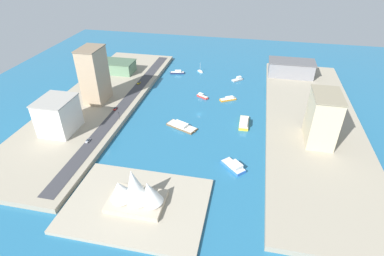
# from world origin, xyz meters

# --- Properties ---
(ground_plane) EXTENTS (440.00, 440.00, 0.00)m
(ground_plane) POSITION_xyz_m (0.00, 0.00, 0.00)
(ground_plane) COLOR #23668E
(quay_west) EXTENTS (70.00, 240.00, 3.58)m
(quay_west) POSITION_xyz_m (-88.96, 0.00, 1.79)
(quay_west) COLOR #9E937F
(quay_west) RESTS_ON ground_plane
(quay_east) EXTENTS (70.00, 240.00, 3.58)m
(quay_east) POSITION_xyz_m (88.96, 0.00, 1.79)
(quay_east) COLOR #9E937F
(quay_east) RESTS_ON ground_plane
(peninsula_point) EXTENTS (75.60, 54.08, 2.00)m
(peninsula_point) POSITION_xyz_m (14.16, 105.55, 1.00)
(peninsula_point) COLOR #A89E89
(peninsula_point) RESTS_ON ground_plane
(road_strip) EXTENTS (9.96, 228.00, 0.15)m
(road_strip) POSITION_xyz_m (63.44, 0.00, 3.65)
(road_strip) COLOR #38383D
(road_strip) RESTS_ON quay_east
(water_taxi_orange) EXTENTS (14.85, 11.23, 3.10)m
(water_taxi_orange) POSITION_xyz_m (-20.87, -29.70, 1.17)
(water_taxi_orange) COLOR orange
(water_taxi_orange) RESTS_ON ground_plane
(barge_flat_brown) EXTENTS (25.22, 17.25, 3.35)m
(barge_flat_brown) POSITION_xyz_m (9.22, 22.92, 1.28)
(barge_flat_brown) COLOR brown
(barge_flat_brown) RESTS_ON ground_plane
(ferry_yellow_fast) EXTENTS (7.17, 21.13, 6.62)m
(ferry_yellow_fast) POSITION_xyz_m (-37.29, 9.75, 2.44)
(ferry_yellow_fast) COLOR yellow
(ferry_yellow_fast) RESTS_ON ground_plane
(patrol_launch_navy) EXTENTS (15.83, 6.71, 3.81)m
(patrol_launch_navy) POSITION_xyz_m (38.13, -79.06, 1.43)
(patrol_launch_navy) COLOR #1E284C
(patrol_launch_navy) RESTS_ON ground_plane
(yacht_sleek_gray) EXTENTS (11.32, 11.09, 3.97)m
(yacht_sleek_gray) POSITION_xyz_m (-25.63, -74.29, 1.32)
(yacht_sleek_gray) COLOR #999EA3
(yacht_sleek_gray) RESTS_ON ground_plane
(tugboat_red) EXTENTS (12.04, 8.61, 3.66)m
(tugboat_red) POSITION_xyz_m (2.41, -29.87, 1.31)
(tugboat_red) COLOR red
(tugboat_red) RESTS_ON ground_plane
(sailboat_small_white) EXTENTS (6.81, 8.01, 10.16)m
(sailboat_small_white) POSITION_xyz_m (15.13, -88.27, 0.86)
(sailboat_small_white) COLOR white
(sailboat_small_white) RESTS_ON ground_plane
(catamaran_blue) EXTENTS (16.80, 16.73, 4.72)m
(catamaran_blue) POSITION_xyz_m (-34.38, 62.92, 1.81)
(catamaran_blue) COLOR blue
(catamaran_blue) RESTS_ON ground_plane
(warehouse_low_gray) EXTENTS (44.89, 22.92, 15.29)m
(warehouse_low_gray) POSITION_xyz_m (-76.56, -89.75, 11.26)
(warehouse_low_gray) COLOR gray
(warehouse_low_gray) RESTS_ON quay_west
(apartment_midrise_tan) EXTENTS (16.64, 24.24, 45.87)m
(apartment_midrise_tan) POSITION_xyz_m (87.93, 0.36, 26.55)
(apartment_midrise_tan) COLOR tan
(apartment_midrise_tan) RESTS_ON quay_east
(office_block_beige) EXTENTS (18.28, 28.70, 35.31)m
(office_block_beige) POSITION_xyz_m (-88.28, 25.13, 21.26)
(office_block_beige) COLOR #C6B793
(office_block_beige) RESTS_ON quay_west
(terminal_long_green) EXTENTS (40.98, 21.31, 11.90)m
(terminal_long_green) POSITION_xyz_m (100.03, -62.18, 9.56)
(terminal_long_green) COLOR slate
(terminal_long_green) RESTS_ON quay_east
(hotel_broad_white) EXTENTS (23.00, 26.86, 25.07)m
(hotel_broad_white) POSITION_xyz_m (92.59, 49.82, 16.15)
(hotel_broad_white) COLOR silver
(hotel_broad_white) RESTS_ON quay_east
(pickup_red) EXTENTS (1.97, 4.33, 1.49)m
(pickup_red) POSITION_xyz_m (67.14, 12.93, 4.46)
(pickup_red) COLOR black
(pickup_red) RESTS_ON road_strip
(sedan_silver) EXTENTS (2.03, 4.52, 1.47)m
(sedan_silver) POSITION_xyz_m (66.73, 59.66, 4.46)
(sedan_silver) COLOR black
(sedan_silver) RESTS_ON road_strip
(taxi_yellow_cab) EXTENTS (2.03, 4.33, 1.68)m
(taxi_yellow_cab) POSITION_xyz_m (65.82, -38.99, 4.54)
(taxi_yellow_cab) COLOR black
(taxi_yellow_cab) RESTS_ON road_strip
(traffic_light_waterfront) EXTENTS (0.36, 0.36, 6.50)m
(traffic_light_waterfront) POSITION_xyz_m (57.27, 26.94, 7.92)
(traffic_light_waterfront) COLOR black
(traffic_light_waterfront) RESTS_ON quay_east
(opera_landmark) EXTENTS (31.11, 20.79, 23.33)m
(opera_landmark) POSITION_xyz_m (14.33, 105.55, 10.82)
(opera_landmark) COLOR #BCAD93
(opera_landmark) RESTS_ON peninsula_point
(park_tree_cluster) EXTENTS (7.54, 14.41, 9.13)m
(park_tree_cluster) POSITION_xyz_m (-95.71, 14.69, 9.52)
(park_tree_cluster) COLOR brown
(park_tree_cluster) RESTS_ON quay_west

